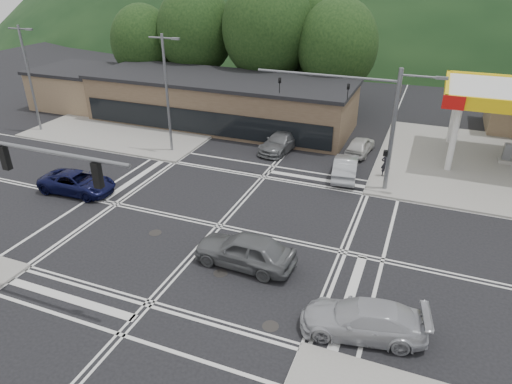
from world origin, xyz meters
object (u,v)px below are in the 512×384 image
at_px(car_grey_center, 245,250).
at_px(car_silver_east, 363,319).
at_px(car_northbound, 281,141).
at_px(pedestrian, 386,164).
at_px(car_queue_b, 360,146).
at_px(car_queue_a, 346,167).
at_px(car_blue_west, 77,182).

bearing_deg(car_grey_center, car_silver_east, 69.39).
distance_m(car_northbound, pedestrian, 8.74).
distance_m(car_queue_b, pedestrian, 4.55).
bearing_deg(car_silver_east, car_grey_center, -122.48).
bearing_deg(car_queue_a, car_grey_center, 71.08).
bearing_deg(car_queue_b, pedestrian, 127.48).
bearing_deg(car_blue_west, car_queue_a, -63.72).
xyz_separation_m(car_queue_b, pedestrian, (2.41, -3.84, 0.36)).
relative_size(car_silver_east, pedestrian, 2.84).
distance_m(car_silver_east, car_northbound, 20.42).
relative_size(car_blue_west, car_grey_center, 0.99).
distance_m(car_blue_west, car_silver_east, 20.43).
relative_size(car_silver_east, car_queue_a, 1.11).
bearing_deg(car_silver_east, car_queue_a, -175.58).
distance_m(car_blue_west, car_northbound, 15.62).
height_order(car_queue_b, pedestrian, pedestrian).
distance_m(car_queue_a, car_queue_b, 4.74).
relative_size(car_grey_center, car_queue_a, 1.12).
bearing_deg(car_queue_a, car_northbound, -36.44).
relative_size(car_blue_west, pedestrian, 2.83).
distance_m(car_blue_west, car_grey_center, 13.71).
relative_size(car_grey_center, car_queue_b, 1.27).
distance_m(car_grey_center, car_queue_b, 17.15).
bearing_deg(car_silver_east, car_northbound, -161.87).
bearing_deg(car_queue_a, car_silver_east, 96.84).
height_order(car_grey_center, car_silver_east, car_grey_center).
distance_m(car_blue_west, car_queue_a, 18.06).
relative_size(car_queue_a, pedestrian, 2.55).
xyz_separation_m(car_blue_west, pedestrian, (18.36, 9.70, 0.34)).
xyz_separation_m(car_silver_east, pedestrian, (-1.17, 15.70, 0.31)).
height_order(car_northbound, pedestrian, pedestrian).
height_order(car_silver_east, car_queue_a, car_queue_a).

